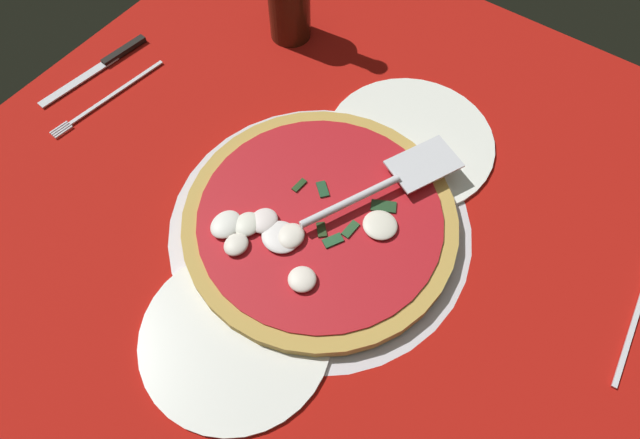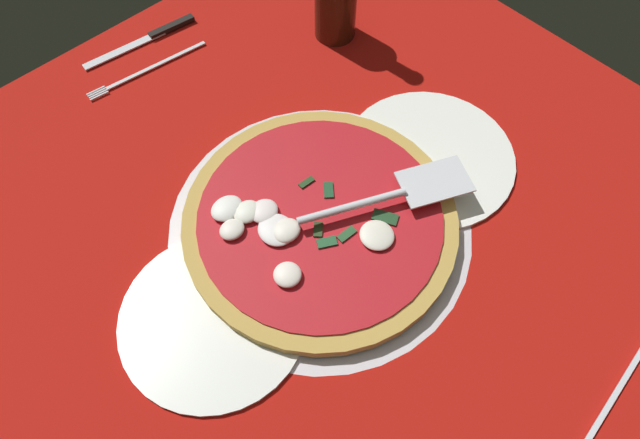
{
  "view_description": "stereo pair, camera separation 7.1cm",
  "coord_description": "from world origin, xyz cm",
  "px_view_note": "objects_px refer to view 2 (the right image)",
  "views": [
    {
      "loc": [
        -28.16,
        -18.24,
        62.94
      ],
      "look_at": [
        0.89,
        2.55,
        1.8
      ],
      "focal_mm": 30.56,
      "sensor_mm": 36.0,
      "label": 1
    },
    {
      "loc": [
        -23.5,
        -23.56,
        62.94
      ],
      "look_at": [
        0.89,
        2.55,
        1.8
      ],
      "focal_mm": 30.56,
      "sensor_mm": 36.0,
      "label": 2
    }
  ],
  "objects_px": {
    "place_setting_far": "(149,55)",
    "pizza_server": "(395,192)",
    "dinner_plate_right": "(428,157)",
    "dinner_plate_left": "(214,318)",
    "pizza": "(318,220)"
  },
  "relations": [
    {
      "from": "place_setting_far",
      "to": "pizza_server",
      "type": "bearing_deg",
      "value": 105.71
    },
    {
      "from": "dinner_plate_right",
      "to": "pizza_server",
      "type": "xyz_separation_m",
      "value": [
        -0.1,
        -0.02,
        0.04
      ]
    },
    {
      "from": "dinner_plate_left",
      "to": "dinner_plate_right",
      "type": "height_order",
      "value": "same"
    },
    {
      "from": "pizza",
      "to": "pizza_server",
      "type": "relative_size",
      "value": 1.57
    },
    {
      "from": "dinner_plate_right",
      "to": "pizza_server",
      "type": "bearing_deg",
      "value": -167.29
    },
    {
      "from": "pizza",
      "to": "dinner_plate_right",
      "type": "bearing_deg",
      "value": -7.7
    },
    {
      "from": "dinner_plate_left",
      "to": "place_setting_far",
      "type": "relative_size",
      "value": 1.0
    },
    {
      "from": "pizza_server",
      "to": "pizza",
      "type": "bearing_deg",
      "value": 177.0
    },
    {
      "from": "pizza",
      "to": "place_setting_far",
      "type": "relative_size",
      "value": 1.57
    },
    {
      "from": "pizza",
      "to": "pizza_server",
      "type": "height_order",
      "value": "pizza_server"
    },
    {
      "from": "pizza",
      "to": "place_setting_far",
      "type": "height_order",
      "value": "pizza"
    },
    {
      "from": "dinner_plate_left",
      "to": "pizza_server",
      "type": "bearing_deg",
      "value": -8.31
    },
    {
      "from": "pizza_server",
      "to": "place_setting_far",
      "type": "xyz_separation_m",
      "value": [
        -0.07,
        0.47,
        -0.04
      ]
    },
    {
      "from": "pizza",
      "to": "place_setting_far",
      "type": "distance_m",
      "value": 0.42
    },
    {
      "from": "pizza_server",
      "to": "place_setting_far",
      "type": "height_order",
      "value": "pizza_server"
    }
  ]
}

